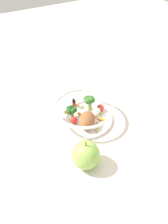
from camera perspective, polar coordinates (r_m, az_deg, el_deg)
ground_plane at (r=0.80m, az=-0.03°, el=-2.31°), size 2.40×2.40×0.00m
food_container at (r=0.79m, az=0.19°, el=-0.26°), size 0.21×0.21×0.07m
loose_apple at (r=0.65m, az=0.44°, el=-10.60°), size 0.08×0.08×0.10m
folded_napkin at (r=0.98m, az=-4.05°, el=7.08°), size 0.15×0.14×0.01m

